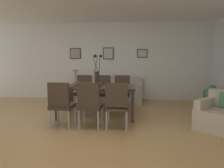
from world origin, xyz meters
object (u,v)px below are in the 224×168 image
centerpiece_vase (97,74)px  framed_picture_right (142,53)px  dining_chair_near_left (61,103)px  framed_picture_left (75,54)px  dining_chair_mid_left (117,103)px  bowl_far_right (99,83)px  bowl_near_right (77,83)px  framed_picture_center (108,53)px  sofa (109,93)px  dining_chair_mid_right (122,90)px  dining_chair_far_right (103,90)px  table_lamp (75,74)px  dining_table (97,89)px  armchair (223,116)px  dining_chair_near_right (84,90)px  dining_chair_far_left (90,103)px  bowl_near_left (72,85)px  potted_plant (210,95)px  side_table (76,93)px  bowl_far_left (95,85)px

centerpiece_vase → framed_picture_right: bearing=64.1°
dining_chair_near_left → framed_picture_left: (-0.57, 3.27, 1.06)m
dining_chair_mid_left → bowl_far_right: size_ratio=5.41×
bowl_near_right → framed_picture_center: size_ratio=0.43×
framed_picture_left → bowl_far_right: bearing=-61.7°
dining_chair_mid_left → dining_chair_near_left: bearing=-178.8°
sofa → framed_picture_left: size_ratio=5.54×
dining_chair_mid_right → bowl_far_right: bearing=-128.5°
bowl_far_right → dining_chair_far_right: bearing=89.8°
table_lamp → framed_picture_left: framed_picture_left is taller
dining_table → dining_chair_far_right: bearing=89.8°
sofa → armchair: (2.50, -2.64, 0.01)m
bowl_far_right → framed_picture_center: size_ratio=0.43×
armchair → dining_chair_mid_left: bearing=-176.4°
dining_chair_near_left → dining_chair_near_right: bearing=88.9°
centerpiece_vase → dining_chair_far_left: bearing=-89.9°
bowl_near_left → bowl_near_right: bearing=90.0°
bowl_near_left → sofa: bowl_near_left is taller
table_lamp → armchair: table_lamp is taller
dining_table → table_lamp: (-1.03, 1.90, 0.23)m
dining_chair_near_right → potted_plant: size_ratio=1.37×
dining_chair_mid_left → armchair: size_ratio=0.81×
centerpiece_vase → table_lamp: size_ratio=1.44×
dining_chair_near_right → side_table: bearing=116.8°
sofa → side_table: 1.11m
bowl_near_right → framed_picture_right: (1.68, 2.12, 0.79)m
dining_chair_far_left → dining_table: bearing=90.1°
dining_chair_near_left → dining_chair_mid_left: bearing=1.2°
framed_picture_left → potted_plant: (4.12, -1.19, -1.20)m
centerpiece_vase → bowl_near_left: (-0.54, -0.22, -0.24)m
dining_table → bowl_near_right: bowl_near_right is taller
bowl_far_left → side_table: bowl_far_left is taller
dining_chair_far_left → dining_chair_far_right: 1.80m
side_table → table_lamp: (0.00, 0.00, 0.63)m
centerpiece_vase → bowl_far_left: (-0.00, -0.22, -0.24)m
dining_chair_far_left → side_table: (-1.04, 2.80, -0.25)m
dining_chair_mid_left → dining_table: bearing=120.9°
armchair → table_lamp: bearing=143.5°
side_table → dining_table: bearing=-61.4°
dining_chair_near_left → dining_chair_far_left: bearing=2.9°
dining_chair_far_left → table_lamp: table_lamp is taller
dining_chair_far_right → framed_picture_right: 2.12m
dining_table → centerpiece_vase: 0.36m
dining_chair_far_right → framed_picture_left: size_ratio=2.45×
side_table → bowl_near_right: bearing=-73.6°
dining_chair_near_right → framed_picture_center: bearing=69.6°
dining_chair_far_right → framed_picture_right: bearing=51.7°
bowl_near_right → dining_chair_near_right: bearing=89.6°
sofa → armchair: sofa is taller
framed_picture_center → framed_picture_right: framed_picture_center is taller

